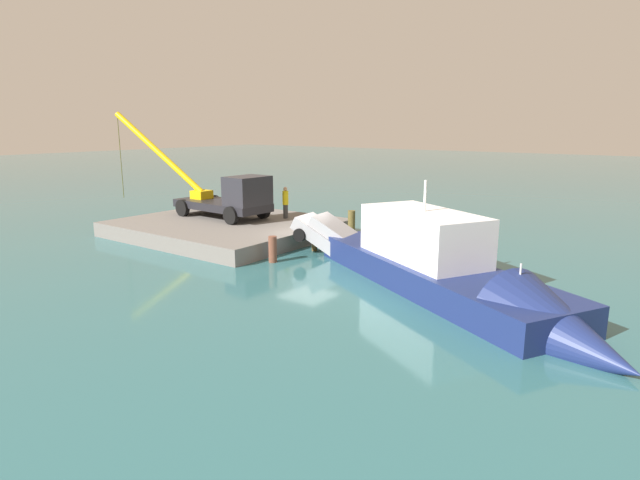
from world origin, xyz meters
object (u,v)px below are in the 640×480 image
object	(u,v)px
crane_truck	(227,196)
salvaged_car	(336,240)
dock_worker	(285,202)
moored_yacht	(465,289)

from	to	relation	value
crane_truck	salvaged_car	bearing A→B (deg)	-5.29
dock_worker	moored_yacht	size ratio (longest dim) A/B	0.13
crane_truck	dock_worker	size ratio (longest dim) A/B	6.12
dock_worker	salvaged_car	distance (m)	6.27
crane_truck	salvaged_car	xyz separation A→B (m)	(8.21, -0.76, -1.43)
salvaged_car	crane_truck	bearing A→B (deg)	174.71
moored_yacht	dock_worker	bearing A→B (deg)	155.84
dock_worker	salvaged_car	size ratio (longest dim) A/B	0.43
crane_truck	salvaged_car	world-z (taller)	crane_truck
crane_truck	moored_yacht	world-z (taller)	crane_truck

